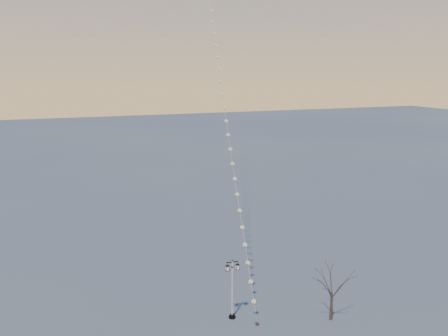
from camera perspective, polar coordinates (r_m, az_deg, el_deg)
name	(u,v)px	position (r m, az deg, el deg)	size (l,w,h in m)	color
ground	(259,329)	(33.51, 4.20, -18.64)	(300.00, 300.00, 0.00)	#5A5C5B
street_lamp	(232,286)	(33.55, 0.99, -13.96)	(1.09, 0.48, 4.29)	black
bare_tree	(332,285)	(34.07, 12.85, -13.51)	(2.22, 2.22, 3.69)	#3E2F22
kite_train	(214,13)	(49.56, -1.21, 18.03)	(9.11, 40.22, 44.83)	#3A291F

